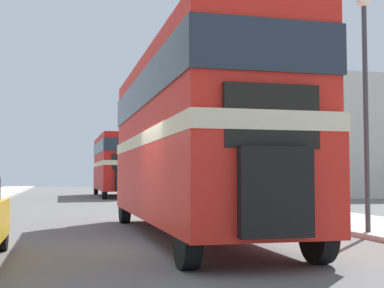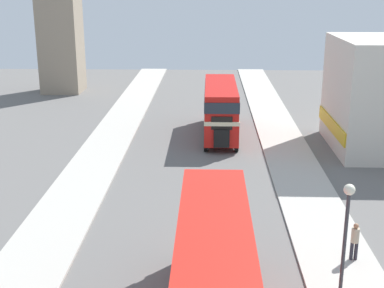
{
  "view_description": "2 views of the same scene",
  "coord_description": "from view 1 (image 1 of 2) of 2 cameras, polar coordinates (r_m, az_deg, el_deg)",
  "views": [
    {
      "loc": [
        -1.88,
        -10.83,
        1.48
      ],
      "look_at": [
        1.21,
        1.67,
        2.23
      ],
      "focal_mm": 50.0,
      "sensor_mm": 36.0,
      "label": 1
    },
    {
      "loc": [
        0.97,
        -14.75,
        11.95
      ],
      "look_at": [
        0.0,
        15.57,
        2.68
      ],
      "focal_mm": 50.0,
      "sensor_mm": 36.0,
      "label": 2
    }
  ],
  "objects": [
    {
      "name": "ground_plane",
      "position": [
        11.09,
        -4.07,
        -11.0
      ],
      "size": [
        120.0,
        120.0,
        0.0
      ],
      "primitive_type": "plane",
      "color": "slate"
    },
    {
      "name": "street_lamp",
      "position": [
        13.83,
        17.98,
        7.13
      ],
      "size": [
        0.36,
        0.36,
        5.86
      ],
      "color": "#38383D",
      "rests_on": "sidewalk_right"
    },
    {
      "name": "shop_building_block",
      "position": [
        40.16,
        16.5,
        0.46
      ],
      "size": [
        16.68,
        8.91,
        8.11
      ],
      "color": "beige",
      "rests_on": "ground_plane"
    },
    {
      "name": "double_decker_bus",
      "position": [
        12.9,
        0.02,
        1.37
      ],
      "size": [
        2.56,
        10.34,
        4.29
      ],
      "color": "red",
      "rests_on": "ground_plane"
    },
    {
      "name": "bus_distant",
      "position": [
        37.76,
        -8.1,
        -1.81
      ],
      "size": [
        2.53,
        10.12,
        4.18
      ],
      "color": "red",
      "rests_on": "ground_plane"
    },
    {
      "name": "pedestrian_walking",
      "position": [
        19.8,
        14.26,
        -4.33
      ],
      "size": [
        0.35,
        0.35,
        1.74
      ],
      "color": "#282833",
      "rests_on": "sidewalk_right"
    }
  ]
}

